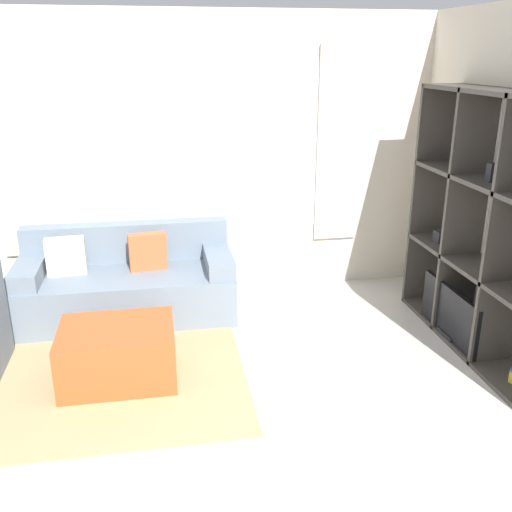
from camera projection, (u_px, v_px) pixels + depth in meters
name	position (u px, v px, depth m)	size (l,w,h in m)	color
wall_back	(185.00, 159.00, 5.45)	(6.05, 0.11, 2.70)	beige
area_rug	(66.00, 364.00, 4.49)	(2.73, 2.32, 0.01)	tan
shelving_unit	(488.00, 232.00, 4.49)	(0.38, 1.91, 2.07)	silver
couch_main	(128.00, 284.00, 5.27)	(1.91, 0.85, 0.80)	slate
ottoman	(118.00, 354.00, 4.23)	(0.83, 0.64, 0.43)	#B74C23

